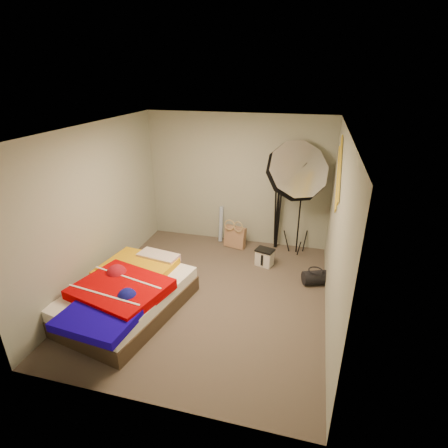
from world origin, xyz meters
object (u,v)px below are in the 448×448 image
(camera_case, at_px, (265,258))
(photo_umbrella, at_px, (296,172))
(wrapping_roll, at_px, (221,224))
(bed, at_px, (127,295))
(duffel_bag, at_px, (315,278))
(camera_tripod, at_px, (278,210))
(tote_bag, at_px, (235,237))

(camera_case, bearing_deg, photo_umbrella, 64.85)
(wrapping_roll, bearing_deg, bed, -105.07)
(wrapping_roll, height_order, photo_umbrella, photo_umbrella)
(wrapping_roll, relative_size, bed, 0.33)
(camera_case, bearing_deg, bed, -116.76)
(duffel_bag, bearing_deg, bed, -172.55)
(camera_case, relative_size, photo_umbrella, 0.13)
(camera_case, relative_size, camera_tripod, 0.21)
(bed, xyz_separation_m, photo_umbrella, (2.10, 2.23, 1.34))
(photo_umbrella, bearing_deg, wrapping_roll, 166.73)
(tote_bag, height_order, duffel_bag, tote_bag)
(bed, bearing_deg, tote_bag, 66.27)
(wrapping_roll, bearing_deg, photo_umbrella, -13.27)
(wrapping_roll, bearing_deg, duffel_bag, -31.99)
(wrapping_roll, distance_m, photo_umbrella, 1.91)
(tote_bag, distance_m, duffel_bag, 1.81)
(wrapping_roll, relative_size, photo_umbrella, 0.32)
(photo_umbrella, relative_size, camera_tripod, 1.65)
(duffel_bag, bearing_deg, camera_case, 134.61)
(duffel_bag, height_order, camera_tripod, camera_tripod)
(duffel_bag, relative_size, camera_tripod, 0.28)
(wrapping_roll, bearing_deg, camera_tripod, -1.95)
(tote_bag, bearing_deg, duffel_bag, -17.77)
(tote_bag, bearing_deg, photo_umbrella, 7.97)
(duffel_bag, bearing_deg, tote_bag, 127.09)
(wrapping_roll, height_order, duffel_bag, wrapping_roll)
(tote_bag, distance_m, camera_case, 0.87)
(camera_case, bearing_deg, wrapping_roll, 159.02)
(tote_bag, relative_size, bed, 0.19)
(camera_case, height_order, camera_tripod, camera_tripod)
(camera_case, xyz_separation_m, photo_umbrella, (0.40, 0.45, 1.47))
(camera_case, relative_size, duffel_bag, 0.75)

